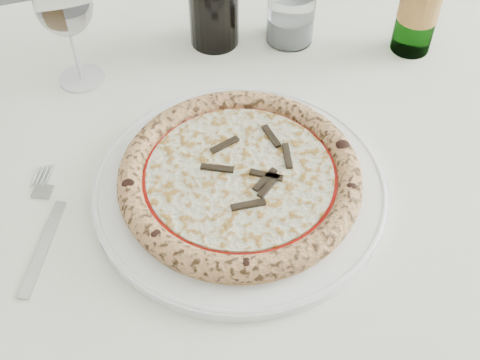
# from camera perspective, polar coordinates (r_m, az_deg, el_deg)

# --- Properties ---
(floor) EXTENTS (5.00, 6.00, 0.02)m
(floor) POSITION_cam_1_polar(r_m,az_deg,el_deg) (1.53, 7.65, -12.38)
(floor) COLOR #525356
(floor) RESTS_ON ground
(dining_table) EXTENTS (1.46, 0.95, 0.76)m
(dining_table) POSITION_cam_1_polar(r_m,az_deg,el_deg) (0.87, -1.45, -0.00)
(dining_table) COLOR brown
(dining_table) RESTS_ON floor
(plate) EXTENTS (0.36, 0.36, 0.02)m
(plate) POSITION_cam_1_polar(r_m,az_deg,el_deg) (0.73, 0.00, -0.57)
(plate) COLOR white
(plate) RESTS_ON dining_table
(pizza) EXTENTS (0.29, 0.29, 0.03)m
(pizza) POSITION_cam_1_polar(r_m,az_deg,el_deg) (0.72, -0.00, 0.33)
(pizza) COLOR #EEAD56
(pizza) RESTS_ON plate
(fork) EXTENTS (0.06, 0.19, 0.00)m
(fork) POSITION_cam_1_polar(r_m,az_deg,el_deg) (0.74, -18.16, -4.38)
(fork) COLOR #A8A8A8
(fork) RESTS_ON dining_table
(wine_glass) EXTENTS (0.08, 0.08, 0.17)m
(wine_glass) POSITION_cam_1_polar(r_m,az_deg,el_deg) (0.85, -16.36, 15.51)
(wine_glass) COLOR silver
(wine_glass) RESTS_ON dining_table
(tumbler) EXTENTS (0.07, 0.07, 0.08)m
(tumbler) POSITION_cam_1_polar(r_m,az_deg,el_deg) (0.95, 4.81, 14.92)
(tumbler) COLOR silver
(tumbler) RESTS_ON dining_table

